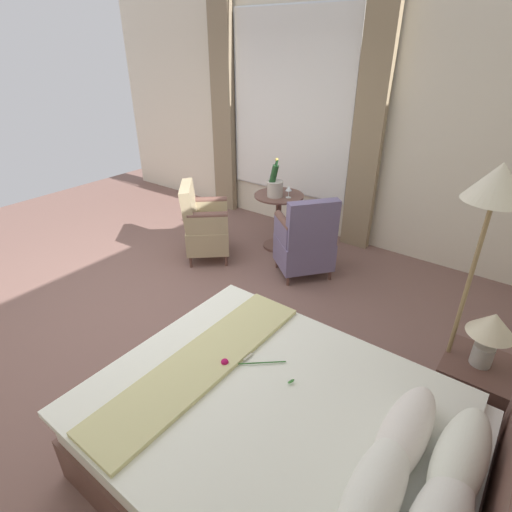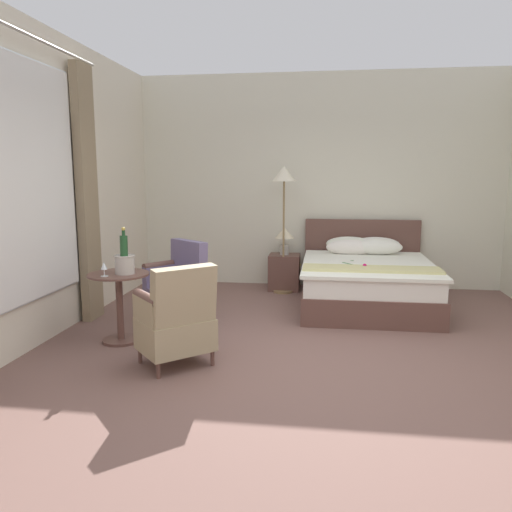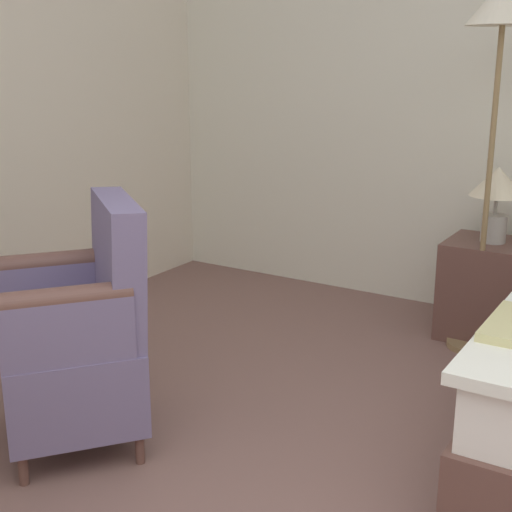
% 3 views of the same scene
% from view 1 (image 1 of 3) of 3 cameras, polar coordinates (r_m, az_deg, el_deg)
% --- Properties ---
extents(ground_plane, '(8.07, 8.07, 0.00)m').
position_cam_1_polar(ground_plane, '(4.26, -15.90, -6.73)').
color(ground_plane, '#79574F').
extents(wall_window_side, '(0.27, 6.69, 3.17)m').
position_cam_1_polar(wall_window_side, '(5.61, 5.41, 20.06)').
color(wall_window_side, silver).
rests_on(wall_window_side, ground).
extents(bed, '(1.68, 2.15, 1.03)m').
position_cam_1_polar(bed, '(2.53, 4.72, -25.47)').
color(bed, brown).
rests_on(bed, ground).
extents(nightstand, '(0.47, 0.42, 0.52)m').
position_cam_1_polar(nightstand, '(3.22, 28.15, -16.80)').
color(nightstand, brown).
rests_on(nightstand, ground).
extents(bedside_lamp, '(0.28, 0.28, 0.40)m').
position_cam_1_polar(bedside_lamp, '(2.89, 30.57, -9.02)').
color(bedside_lamp, '#B3AEA5').
rests_on(bedside_lamp, nightstand).
extents(floor_lamp_brass, '(0.34, 0.34, 1.81)m').
position_cam_1_polar(floor_lamp_brass, '(2.58, 30.38, 5.36)').
color(floor_lamp_brass, '#90744B').
rests_on(floor_lamp_brass, ground).
extents(side_table_round, '(0.61, 0.61, 0.71)m').
position_cam_1_polar(side_table_round, '(5.07, 3.22, 5.72)').
color(side_table_round, brown).
rests_on(side_table_round, ground).
extents(champagne_bucket, '(0.20, 0.20, 0.47)m').
position_cam_1_polar(champagne_bucket, '(4.87, 2.70, 10.00)').
color(champagne_bucket, beige).
rests_on(champagne_bucket, side_table_round).
extents(wine_glass_near_bucket, '(0.08, 0.08, 0.15)m').
position_cam_1_polar(wine_glass_near_bucket, '(4.84, 4.69, 9.52)').
color(wine_glass_near_bucket, white).
rests_on(wine_glass_near_bucket, side_table_round).
extents(wine_glass_near_edge, '(0.07, 0.07, 0.14)m').
position_cam_1_polar(wine_glass_near_edge, '(5.08, 2.30, 10.33)').
color(wine_glass_near_edge, white).
rests_on(wine_glass_near_edge, side_table_round).
extents(armchair_by_window, '(0.76, 0.75, 0.95)m').
position_cam_1_polar(armchair_by_window, '(4.44, 7.12, 2.01)').
color(armchair_by_window, brown).
rests_on(armchair_by_window, ground).
extents(armchair_facing_bed, '(0.79, 0.78, 0.93)m').
position_cam_1_polar(armchair_facing_bed, '(4.85, -7.48, 4.39)').
color(armchair_facing_bed, brown).
rests_on(armchair_facing_bed, ground).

